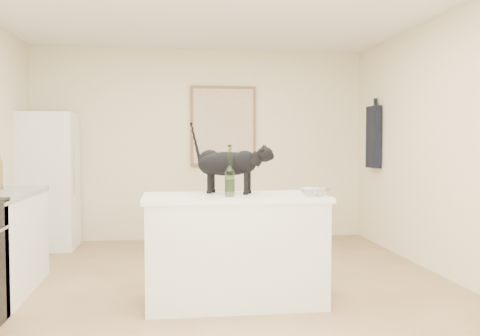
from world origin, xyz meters
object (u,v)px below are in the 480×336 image
at_px(fridge, 48,181).
at_px(glass_bowl, 314,192).
at_px(black_cat, 228,167).
at_px(wine_bottle, 230,174).

height_order(fridge, glass_bowl, fridge).
relative_size(fridge, black_cat, 2.63).
distance_m(wine_bottle, glass_bowl, 0.70).
bearing_deg(wine_bottle, glass_bowl, -4.24).
relative_size(wine_bottle, glass_bowl, 1.43).
distance_m(black_cat, glass_bowl, 0.76).
relative_size(fridge, wine_bottle, 4.67).
height_order(black_cat, wine_bottle, black_cat).
bearing_deg(black_cat, wine_bottle, -68.45).
xyz_separation_m(black_cat, wine_bottle, (-0.01, -0.24, -0.04)).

